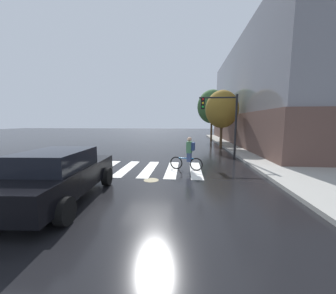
{
  "coord_description": "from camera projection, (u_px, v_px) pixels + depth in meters",
  "views": [
    {
      "loc": [
        1.97,
        -9.74,
        2.45
      ],
      "look_at": [
        1.04,
        0.09,
        1.16
      ],
      "focal_mm": 20.67,
      "sensor_mm": 36.0,
      "label": 1
    }
  ],
  "objects": [
    {
      "name": "sedan_near",
      "position": [
        59.0,
        175.0,
        5.98
      ],
      "size": [
        2.4,
        4.71,
        1.59
      ],
      "color": "black",
      "rests_on": "ground"
    },
    {
      "name": "street_tree_mid",
      "position": [
        212.0,
        107.0,
        24.01
      ],
      "size": [
        3.59,
        3.59,
        6.39
      ],
      "color": "#4C3823",
      "rests_on": "ground"
    },
    {
      "name": "sidewalk",
      "position": [
        327.0,
        171.0,
        9.29
      ],
      "size": [
        6.5,
        50.0,
        0.15
      ],
      "primitive_type": "cube",
      "color": "#9E9B93",
      "rests_on": "ground"
    },
    {
      "name": "street_tree_near",
      "position": [
        222.0,
        109.0,
        17.72
      ],
      "size": [
        2.98,
        2.98,
        5.31
      ],
      "color": "#4C3823",
      "rests_on": "ground"
    },
    {
      "name": "crosswalk_stripes",
      "position": [
        138.0,
        169.0,
        10.16
      ],
      "size": [
        6.56,
        3.51,
        0.01
      ],
      "color": "silver",
      "rests_on": "ground"
    },
    {
      "name": "ground_plane",
      "position": [
        148.0,
        169.0,
        10.11
      ],
      "size": [
        120.0,
        120.0,
        0.0
      ],
      "primitive_type": "plane",
      "color": "black"
    },
    {
      "name": "manhole_cover",
      "position": [
        151.0,
        180.0,
        8.17
      ],
      "size": [
        0.64,
        0.64,
        0.01
      ],
      "primitive_type": "cylinder",
      "color": "#473D1E",
      "rests_on": "ground"
    },
    {
      "name": "traffic_light_near",
      "position": [
        223.0,
        115.0,
        12.57
      ],
      "size": [
        2.47,
        0.28,
        4.2
      ],
      "color": "black",
      "rests_on": "ground"
    },
    {
      "name": "corner_building",
      "position": [
        323.0,
        95.0,
        20.57
      ],
      "size": [
        19.04,
        24.54,
        10.72
      ],
      "color": "brown",
      "rests_on": "ground"
    },
    {
      "name": "cyclist",
      "position": [
        189.0,
        154.0,
        9.75
      ],
      "size": [
        1.67,
        0.48,
        1.69
      ],
      "color": "black",
      "rests_on": "ground"
    },
    {
      "name": "fire_hydrant",
      "position": [
        250.0,
        144.0,
        16.41
      ],
      "size": [
        0.33,
        0.22,
        0.78
      ],
      "color": "gold",
      "rests_on": "sidewalk"
    }
  ]
}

